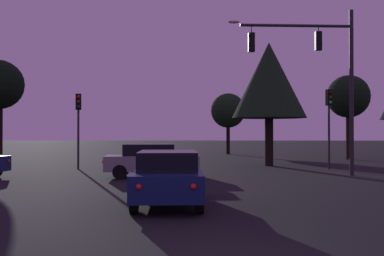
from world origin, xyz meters
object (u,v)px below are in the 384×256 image
Objects in this scene: tree_behind_sign at (269,81)px; tree_left_far at (348,97)px; car_crossing_left at (151,160)px; traffic_signal_mast_arm at (319,64)px; traffic_light_corner_left at (329,113)px; traffic_light_corner_right at (78,116)px; tree_right_cluster at (228,111)px; car_nearside_lane at (168,177)px.

tree_left_far is at bearing 43.11° from tree_behind_sign.
car_crossing_left is 10.62m from tree_behind_sign.
traffic_signal_mast_arm is 1.77× the size of traffic_light_corner_left.
traffic_signal_mast_arm is 6.31m from tree_behind_sign.
tree_right_cluster is at bearing 61.33° from traffic_light_corner_right.
tree_right_cluster is at bearing 98.00° from traffic_signal_mast_arm.
tree_right_cluster is at bearing 82.94° from car_nearside_lane.
tree_left_far reaches higher than car_nearside_lane.
traffic_signal_mast_arm is 9.14m from car_crossing_left.
car_nearside_lane is 0.95× the size of car_crossing_left.
car_crossing_left is (-9.46, -4.69, -2.36)m from traffic_light_corner_left.
traffic_light_corner_right is at bearing -152.87° from tree_left_far.
traffic_light_corner_right is 0.96× the size of car_crossing_left.
traffic_light_corner_right is (-12.47, 3.49, -2.29)m from traffic_signal_mast_arm.
traffic_light_corner_left is at bearing -39.39° from tree_behind_sign.
car_nearside_lane is at bearing -123.49° from traffic_light_corner_left.
car_nearside_lane is 0.72× the size of tree_right_cluster.
traffic_light_corner_left reaches higher than car_crossing_left.
car_crossing_left is at bearing -102.75° from tree_right_cluster.
car_nearside_lane is at bearing -119.88° from tree_left_far.
tree_right_cluster reaches higher than traffic_light_corner_left.
car_crossing_left is 0.58× the size of tree_behind_sign.
traffic_light_corner_right is (-14.03, -0.22, -0.16)m from traffic_light_corner_left.
traffic_signal_mast_arm reaches higher than car_nearside_lane.
car_crossing_left is at bearing -44.33° from traffic_light_corner_right.
tree_left_far is (7.12, 6.67, -0.47)m from tree_behind_sign.
tree_left_far is at bearing -43.13° from tree_right_cluster.
traffic_light_corner_left is 14.98m from car_nearside_lane.
car_nearside_lane is (5.87, -12.12, -2.20)m from traffic_light_corner_right.
traffic_signal_mast_arm reaches higher than tree_left_far.
car_crossing_left is 0.76× the size of tree_right_cluster.
traffic_signal_mast_arm is 1.80× the size of car_crossing_left.
traffic_light_corner_right is 20.52m from tree_left_far.
traffic_signal_mast_arm reaches higher than tree_right_cluster.
traffic_light_corner_right is 0.73× the size of tree_right_cluster.
traffic_light_corner_right is 19.90m from tree_right_cluster.
tree_left_far is at bearing 60.12° from car_nearside_lane.
traffic_light_corner_right is at bearing 115.85° from car_nearside_lane.
traffic_signal_mast_arm is 1.87× the size of traffic_light_corner_right.
traffic_signal_mast_arm is 21.17m from tree_right_cluster.
tree_behind_sign is 1.18× the size of tree_left_far.
tree_left_far is (5.72, 12.82, -0.51)m from traffic_signal_mast_arm.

